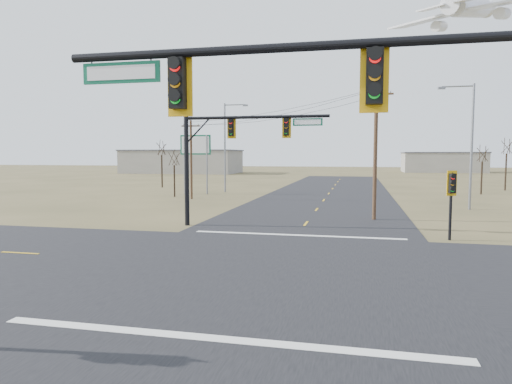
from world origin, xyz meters
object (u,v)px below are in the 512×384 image
at_px(pedestal_signal_ne, 452,188).
at_px(mast_arm_near, 393,117).
at_px(mast_arm_far, 229,142).
at_px(highway_sign, 196,153).
at_px(bare_tree_d, 507,146).
at_px(utility_pole_near, 375,151).
at_px(streetlight_c, 227,143).
at_px(utility_pole_far, 191,158).
at_px(bare_tree_a, 174,157).
at_px(bare_tree_c, 483,153).
at_px(streetlight_a, 469,139).
at_px(bare_tree_b, 162,147).

bearing_deg(pedestal_signal_ne, mast_arm_near, -123.41).
distance_m(mast_arm_far, pedestal_signal_ne, 13.24).
height_order(highway_sign, bare_tree_d, bare_tree_d).
xyz_separation_m(mast_arm_near, utility_pole_near, (0.53, 23.91, -0.45)).
bearing_deg(bare_tree_d, streetlight_c, -163.03).
height_order(mast_arm_far, bare_tree_d, mast_arm_far).
xyz_separation_m(utility_pole_near, highway_sign, (-19.72, 17.50, -0.06)).
distance_m(highway_sign, bare_tree_d, 39.53).
bearing_deg(utility_pole_far, mast_arm_near, -63.73).
height_order(mast_arm_near, bare_tree_d, mast_arm_near).
bearing_deg(bare_tree_d, mast_arm_near, -108.01).
xyz_separation_m(highway_sign, bare_tree_a, (-0.98, -4.07, -0.51)).
distance_m(utility_pole_near, highway_sign, 26.37).
bearing_deg(bare_tree_c, mast_arm_near, -105.53).
bearing_deg(pedestal_signal_ne, streetlight_c, 107.31).
relative_size(utility_pole_far, highway_sign, 1.18).
bearing_deg(mast_arm_far, pedestal_signal_ne, -16.88).
xyz_separation_m(streetlight_a, bare_tree_b, (-35.88, 18.55, -0.26)).
bearing_deg(streetlight_a, utility_pole_near, -144.24).
relative_size(bare_tree_b, bare_tree_c, 1.15).
bearing_deg(pedestal_signal_ne, mast_arm_far, 152.19).
bearing_deg(streetlight_c, mast_arm_near, -74.00).
xyz_separation_m(utility_pole_near, bare_tree_c, (12.83, 24.16, -0.09)).
height_order(streetlight_c, bare_tree_d, streetlight_c).
bearing_deg(pedestal_signal_ne, utility_pole_far, 120.17).
xyz_separation_m(pedestal_signal_ne, utility_pole_far, (-21.72, 18.69, 1.46)).
height_order(highway_sign, bare_tree_b, bare_tree_b).
distance_m(utility_pole_far, bare_tree_a, 3.34).
bearing_deg(bare_tree_c, highway_sign, -168.44).
relative_size(mast_arm_far, highway_sign, 1.35).
relative_size(mast_arm_near, bare_tree_d, 1.49).
bearing_deg(bare_tree_c, utility_pole_near, -117.97).
distance_m(mast_arm_near, utility_pole_far, 39.47).
relative_size(utility_pole_near, streetlight_a, 0.90).
height_order(pedestal_signal_ne, bare_tree_c, bare_tree_c).
relative_size(mast_arm_far, bare_tree_a, 1.71).
relative_size(mast_arm_near, utility_pole_near, 1.13).
bearing_deg(streetlight_a, mast_arm_far, -151.92).
distance_m(bare_tree_a, bare_tree_c, 35.21).
bearing_deg(streetlight_c, utility_pole_far, -101.10).
relative_size(streetlight_c, bare_tree_b, 1.54).
distance_m(mast_arm_far, streetlight_c, 27.08).
height_order(streetlight_c, bare_tree_b, streetlight_c).
height_order(pedestal_signal_ne, streetlight_a, streetlight_a).
bearing_deg(mast_arm_near, bare_tree_d, 72.37).
xyz_separation_m(utility_pole_far, bare_tree_b, (-10.09, 15.09, 1.33)).
bearing_deg(utility_pole_near, bare_tree_c, 62.03).
height_order(mast_arm_near, utility_pole_near, utility_pole_near).
distance_m(pedestal_signal_ne, streetlight_c, 34.83).
bearing_deg(pedestal_signal_ne, bare_tree_b, 114.16).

